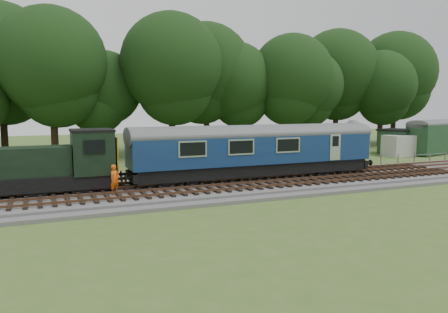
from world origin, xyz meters
name	(u,v)px	position (x,y,z in m)	size (l,w,h in m)	color
ground	(243,188)	(0.00, 0.00, 0.00)	(120.00, 120.00, 0.00)	#436324
ballast	(243,185)	(0.00, 0.00, 0.17)	(70.00, 7.00, 0.35)	#4C4C4F
track_north	(234,178)	(0.00, 1.40, 0.42)	(67.20, 2.40, 0.21)	black
track_south	(253,186)	(0.00, -1.60, 0.42)	(67.20, 2.40, 0.21)	black
fence	(218,177)	(0.00, 4.50, 0.00)	(64.00, 0.12, 1.00)	#6B6054
tree_line	(160,154)	(0.00, 22.00, 0.00)	(70.00, 8.00, 18.00)	black
dmu_railcar	(256,146)	(1.68, 1.40, 2.61)	(18.05, 2.86, 3.88)	black
shunter_loco	(45,166)	(-12.24, 1.40, 1.97)	(8.91, 2.60, 3.38)	black
worker	(115,179)	(-8.53, -0.59, 1.23)	(0.64, 0.42, 1.75)	#FA590D
parked_coach	(448,134)	(31.97, 10.99, 2.14)	(15.04, 6.58, 3.81)	#1B3B20
shed	(397,141)	(24.77, 11.57, 1.44)	(4.42, 4.42, 2.84)	#1B3B20
caravan	(404,145)	(24.25, 9.98, 1.13)	(4.64, 2.27, 2.27)	#ADAEA9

